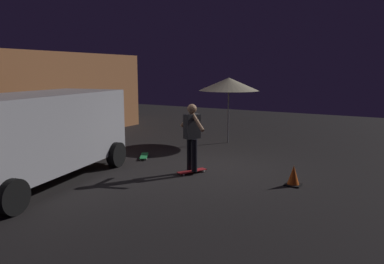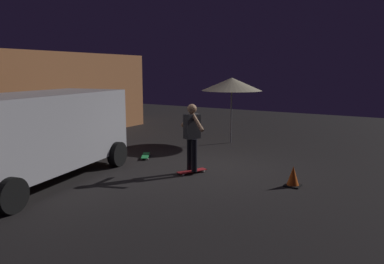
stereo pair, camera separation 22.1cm
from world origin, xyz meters
name	(u,v)px [view 1 (the left image)]	position (x,y,z in m)	size (l,w,h in m)	color
ground_plane	(210,169)	(0.00, 0.00, 0.00)	(28.00, 28.00, 0.00)	black
low_building	(14,96)	(0.18, 8.23, 1.61)	(10.60, 3.11, 3.23)	#C67A47
parked_van	(36,132)	(-2.90, 2.95, 1.16)	(4.87, 2.93, 2.03)	#B2B2B7
patio_umbrella	(229,84)	(3.53, 1.10, 2.07)	(2.10, 2.10, 2.30)	slate
skateboard_ridden	(192,171)	(-0.53, 0.23, 0.06)	(0.79, 0.53, 0.07)	#AD1E23
skateboard_spare	(144,156)	(0.17, 2.27, 0.06)	(0.76, 0.60, 0.07)	green
skater	(192,133)	(-0.53, 0.23, 1.04)	(0.52, 0.92, 1.67)	black
traffic_cone	(293,176)	(-0.23, -2.22, 0.21)	(0.34, 0.34, 0.46)	black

